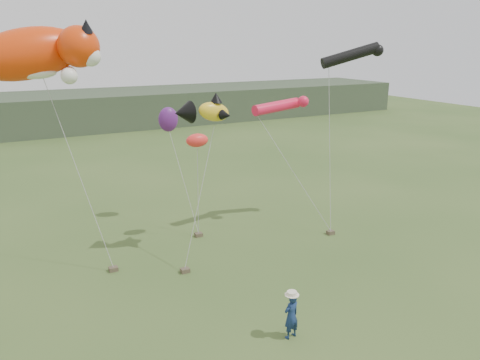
{
  "coord_description": "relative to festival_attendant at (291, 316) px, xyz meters",
  "views": [
    {
      "loc": [
        -7.41,
        -13.13,
        9.76
      ],
      "look_at": [
        1.06,
        3.0,
        4.38
      ],
      "focal_mm": 35.0,
      "sensor_mm": 36.0,
      "label": 1
    }
  ],
  "objects": [
    {
      "name": "ground",
      "position": [
        -0.6,
        1.62,
        -0.84
      ],
      "size": [
        120.0,
        120.0,
        0.0
      ],
      "primitive_type": "plane",
      "color": "#385123",
      "rests_on": "ground"
    },
    {
      "name": "cat_kite",
      "position": [
        -6.06,
        10.13,
        8.49
      ],
      "size": [
        6.12,
        3.27,
        2.88
      ],
      "color": "red",
      "rests_on": "ground"
    },
    {
      "name": "tube_kites",
      "position": [
        7.4,
        8.62,
        7.14
      ],
      "size": [
        7.14,
        2.25,
        3.62
      ],
      "color": "black",
      "rests_on": "ground"
    },
    {
      "name": "fish_kite",
      "position": [
        0.2,
        7.72,
        5.96
      ],
      "size": [
        2.74,
        1.79,
        1.43
      ],
      "color": "yellow",
      "rests_on": "ground"
    },
    {
      "name": "sandbag_anchors",
      "position": [
        -1.77,
        7.01,
        -0.74
      ],
      "size": [
        17.86,
        4.75,
        0.19
      ],
      "color": "brown",
      "rests_on": "ground"
    },
    {
      "name": "headland",
      "position": [
        -3.71,
        46.31,
        1.09
      ],
      "size": [
        90.0,
        13.0,
        4.0
      ],
      "color": "#2D3D28",
      "rests_on": "ground"
    },
    {
      "name": "festival_attendant",
      "position": [
        0.0,
        0.0,
        0.0
      ],
      "size": [
        0.67,
        0.5,
        1.67
      ],
      "primitive_type": "imported",
      "rotation": [
        0.0,
        0.0,
        3.32
      ],
      "color": "navy",
      "rests_on": "ground"
    },
    {
      "name": "misc_kites",
      "position": [
        0.38,
        11.61,
        4.71
      ],
      "size": [
        1.48,
        3.85,
        1.62
      ],
      "color": "#FF302B",
      "rests_on": "ground"
    }
  ]
}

